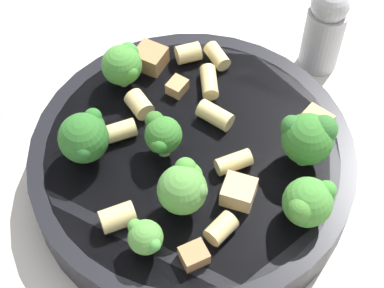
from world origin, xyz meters
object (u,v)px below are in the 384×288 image
at_px(rigatoni_0, 139,104).
at_px(rigatoni_4, 234,162).
at_px(rigatoni_6, 217,56).
at_px(rigatoni_3, 215,115).
at_px(chicken_chunk_0, 241,190).
at_px(rigatoni_8, 118,217).
at_px(pepper_shaker, 325,28).
at_px(broccoli_floret_5, 124,64).
at_px(rigatoni_2, 221,229).
at_px(chicken_chunk_1, 150,58).
at_px(rigatoni_1, 209,82).
at_px(broccoli_floret_0, 184,187).
at_px(broccoli_floret_6, 144,236).
at_px(broccoli_floret_4, 162,135).
at_px(chicken_chunk_3, 194,255).
at_px(rigatoni_5, 188,53).
at_px(chicken_chunk_2, 315,122).
at_px(broccoli_floret_1, 308,203).
at_px(chicken_chunk_4, 177,87).
at_px(rigatoni_7, 121,131).
at_px(pasta_bowl, 192,163).
at_px(broccoli_floret_2, 309,137).
at_px(broccoli_floret_3, 85,137).

distance_m(rigatoni_0, rigatoni_4, 0.09).
bearing_deg(rigatoni_6, rigatoni_3, -42.16).
bearing_deg(rigatoni_4, chicken_chunk_0, -30.58).
height_order(rigatoni_8, pepper_shaker, pepper_shaker).
xyz_separation_m(broccoli_floret_5, chicken_chunk_0, (0.14, -0.00, -0.01)).
bearing_deg(rigatoni_2, chicken_chunk_1, 159.65).
height_order(rigatoni_1, rigatoni_8, rigatoni_8).
xyz_separation_m(broccoli_floret_0, broccoli_floret_6, (0.01, -0.04, -0.01)).
height_order(broccoli_floret_0, pepper_shaker, pepper_shaker).
relative_size(broccoli_floret_4, rigatoni_0, 1.77).
height_order(rigatoni_3, chicken_chunk_3, rigatoni_3).
bearing_deg(broccoli_floret_0, rigatoni_0, 162.97).
height_order(rigatoni_1, rigatoni_3, rigatoni_3).
bearing_deg(rigatoni_5, broccoli_floret_0, -40.46).
bearing_deg(rigatoni_4, chicken_chunk_2, 80.48).
height_order(broccoli_floret_6, rigatoni_5, broccoli_floret_6).
distance_m(broccoli_floret_1, chicken_chunk_0, 0.05).
bearing_deg(chicken_chunk_4, rigatoni_7, -82.43).
xyz_separation_m(rigatoni_4, chicken_chunk_3, (0.04, -0.07, -0.00)).
bearing_deg(broccoli_floret_1, rigatoni_6, 161.80).
xyz_separation_m(pasta_bowl, rigatoni_8, (0.02, -0.08, 0.03)).
height_order(broccoli_floret_4, rigatoni_3, broccoli_floret_4).
distance_m(rigatoni_2, chicken_chunk_3, 0.03).
height_order(broccoli_floret_1, pepper_shaker, pepper_shaker).
relative_size(broccoli_floret_0, chicken_chunk_2, 1.98).
distance_m(chicken_chunk_0, pepper_shaker, 0.19).
xyz_separation_m(broccoli_floret_1, rigatoni_8, (-0.08, -0.11, -0.01)).
distance_m(pasta_bowl, broccoli_floret_0, 0.07).
distance_m(rigatoni_1, rigatoni_5, 0.04).
relative_size(broccoli_floret_4, chicken_chunk_3, 2.03).
bearing_deg(chicken_chunk_0, broccoli_floret_2, 83.99).
height_order(rigatoni_6, pepper_shaker, pepper_shaker).
bearing_deg(chicken_chunk_2, broccoli_floret_6, -90.07).
xyz_separation_m(broccoli_floret_0, broccoli_floret_5, (-0.12, 0.04, -0.00)).
relative_size(pasta_bowl, rigatoni_6, 10.55).
height_order(broccoli_floret_2, broccoli_floret_4, broccoli_floret_2).
bearing_deg(rigatoni_8, rigatoni_6, 115.21).
bearing_deg(broccoli_floret_5, rigatoni_5, 76.36).
relative_size(rigatoni_4, chicken_chunk_2, 1.22).
bearing_deg(chicken_chunk_1, chicken_chunk_3, -27.97).
bearing_deg(broccoli_floret_3, chicken_chunk_0, 33.02).
distance_m(broccoli_floret_1, broccoli_floret_2, 0.05).
distance_m(broccoli_floret_0, rigatoni_4, 0.05).
height_order(broccoli_floret_1, broccoli_floret_6, broccoli_floret_1).
xyz_separation_m(broccoli_floret_1, broccoli_floret_4, (-0.11, -0.04, 0.00)).
height_order(rigatoni_5, rigatoni_7, rigatoni_5).
bearing_deg(rigatoni_1, chicken_chunk_1, -156.04).
bearing_deg(broccoli_floret_1, broccoli_floret_2, 135.03).
xyz_separation_m(broccoli_floret_6, rigatoni_6, (-0.10, 0.15, -0.01)).
bearing_deg(rigatoni_0, rigatoni_5, 105.53).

